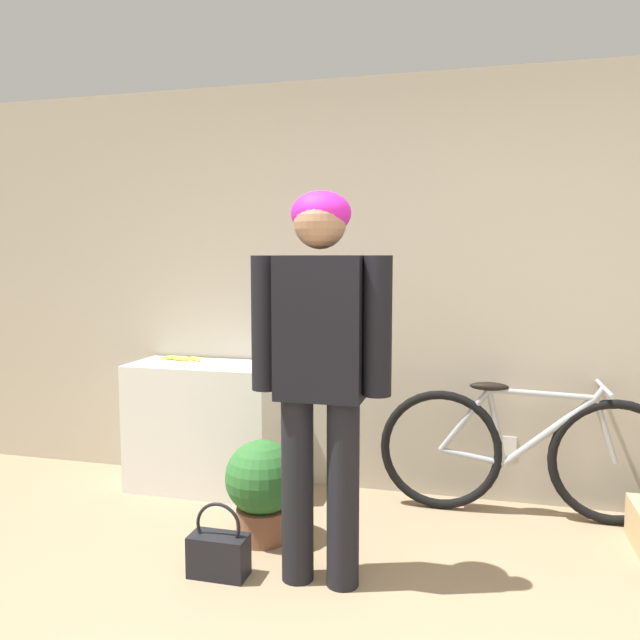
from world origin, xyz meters
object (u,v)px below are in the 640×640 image
(banana, at_px, (182,358))
(handbag, at_px, (219,553))
(potted_plant, at_px, (262,486))
(bicycle, at_px, (525,453))
(person, at_px, (320,355))

(banana, height_order, handbag, banana)
(banana, relative_size, potted_plant, 0.57)
(handbag, bearing_deg, banana, 123.68)
(bicycle, distance_m, handbag, 1.81)
(bicycle, relative_size, handbag, 4.69)
(banana, height_order, potted_plant, banana)
(bicycle, distance_m, potted_plant, 1.52)
(person, height_order, potted_plant, person)
(handbag, bearing_deg, potted_plant, 80.62)
(bicycle, relative_size, potted_plant, 3.12)
(potted_plant, bearing_deg, person, -40.32)
(person, distance_m, handbag, 1.06)
(bicycle, bearing_deg, person, -134.03)
(handbag, distance_m, potted_plant, 0.46)
(bicycle, height_order, handbag, bicycle)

